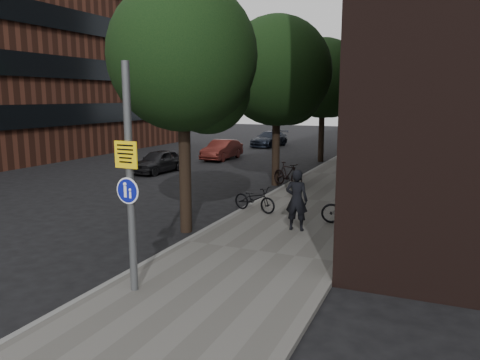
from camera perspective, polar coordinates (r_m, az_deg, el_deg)
The scene contains 15 objects.
ground at distance 9.84m, azimuth -6.40°, elevation -14.76°, with size 120.00×120.00×0.00m, color black.
sidewalk at distance 18.67m, azimuth 9.62°, elevation -2.64°, with size 4.50×60.00×0.12m, color #5D5A56.
curb_edge at distance 19.31m, azimuth 3.12°, elevation -2.08°, with size 0.15×60.00×0.13m, color slate.
street_tree_near at distance 14.25m, azimuth -6.44°, elevation 13.98°, with size 4.40×4.40×7.50m.
street_tree_mid at distance 22.04m, azimuth 4.81°, elevation 12.61°, with size 5.00×5.00×7.80m.
street_tree_far at distance 30.70m, azimuth 10.27°, elevation 11.76°, with size 5.00×5.00×7.80m.
signpost at distance 9.71m, azimuth -13.27°, elevation 0.15°, with size 0.54×0.16×4.70m.
pedestrian at distance 14.25m, azimuth 6.92°, elevation -2.43°, with size 0.68×0.45×1.87m, color black.
parked_bike_facade_near at distance 15.37m, azimuth 13.39°, elevation -3.40°, with size 0.66×1.88×0.99m, color black.
parked_bike_facade_far at distance 20.57m, azimuth 16.00°, elevation -0.07°, with size 0.49×1.73×1.04m, color black.
parked_bike_curb_near at distance 16.55m, azimuth 1.80°, elevation -2.31°, with size 0.60×1.73×0.91m, color black.
parked_bike_curb_far at distance 21.35m, azimuth 5.85°, elevation 0.71°, with size 0.52×1.83×1.10m, color black.
parked_car_near at distance 26.29m, azimuth -9.87°, elevation 2.28°, with size 1.49×3.69×1.26m, color black.
parked_car_mid at distance 31.34m, azimuth -2.21°, elevation 3.71°, with size 1.39×3.97×1.31m, color maroon.
parked_car_far at distance 39.83m, azimuth 3.58°, elevation 5.03°, with size 1.80×4.42×1.28m, color black.
Camera 1 is at (4.48, -7.73, 4.12)m, focal length 35.00 mm.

